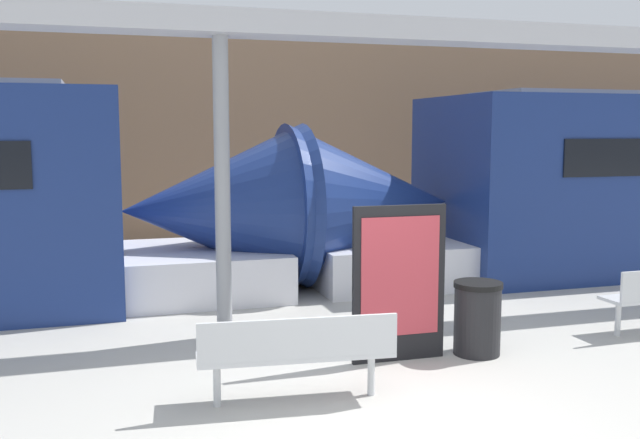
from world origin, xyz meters
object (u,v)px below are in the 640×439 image
object	(u,v)px
poster_board	(399,283)
support_column_near	(222,190)
trash_bin	(477,318)
bench_near	(297,350)

from	to	relation	value
poster_board	support_column_near	xyz separation A→B (m)	(-1.69, 1.43, 0.94)
trash_bin	bench_near	bearing A→B (deg)	-159.85
trash_bin	poster_board	distance (m)	1.04
trash_bin	support_column_near	distance (m)	3.33
trash_bin	poster_board	xyz separation A→B (m)	(-0.94, 0.05, 0.45)
poster_board	support_column_near	distance (m)	2.41
bench_near	support_column_near	world-z (taller)	support_column_near
trash_bin	support_column_near	world-z (taller)	support_column_near
bench_near	poster_board	size ratio (longest dim) A/B	1.08
support_column_near	trash_bin	bearing A→B (deg)	-29.34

